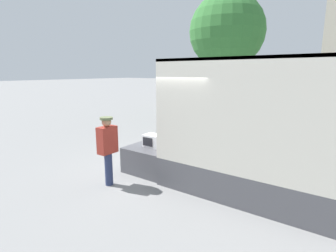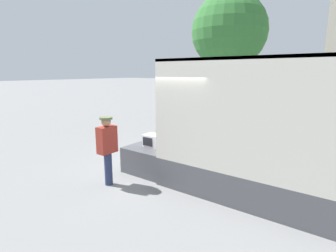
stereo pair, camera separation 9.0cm
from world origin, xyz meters
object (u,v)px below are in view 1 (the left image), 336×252
at_px(portable_generator, 171,132).
at_px(street_tree, 227,32).
at_px(worker_person, 108,144).
at_px(microwave, 153,141).

distance_m(portable_generator, street_tree, 9.51).
bearing_deg(portable_generator, worker_person, -96.48).
bearing_deg(microwave, street_tree, 102.72).
relative_size(microwave, street_tree, 0.07).
height_order(portable_generator, street_tree, street_tree).
height_order(worker_person, street_tree, street_tree).
xyz_separation_m(microwave, portable_generator, (-0.03, 0.86, 0.06)).
distance_m(portable_generator, worker_person, 2.20).
height_order(microwave, worker_person, worker_person).
distance_m(microwave, worker_person, 1.36).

